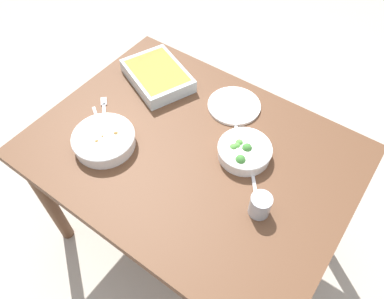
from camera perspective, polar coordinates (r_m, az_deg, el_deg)
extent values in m
plane|color=#B2A899|center=(2.04, 0.00, -12.82)|extent=(6.00, 6.00, 0.00)
cube|color=brown|center=(1.42, 0.00, -0.49)|extent=(1.20, 0.90, 0.04)
cylinder|color=brown|center=(1.85, 21.28, -7.36)|extent=(0.06, 0.06, 0.70)
cylinder|color=brown|center=(2.12, -5.74, 7.10)|extent=(0.06, 0.06, 0.70)
cylinder|color=brown|center=(1.85, -21.30, -7.43)|extent=(0.06, 0.06, 0.70)
cylinder|color=white|center=(1.43, -13.41, 1.38)|extent=(0.23, 0.23, 0.05)
torus|color=white|center=(1.41, -13.59, 1.98)|extent=(0.24, 0.24, 0.01)
cylinder|color=olive|center=(1.43, -13.43, 1.45)|extent=(0.19, 0.19, 0.03)
sphere|color=olive|center=(1.41, -14.48, 1.11)|extent=(0.02, 0.02, 0.02)
sphere|color=olive|center=(1.41, -13.67, 1.81)|extent=(0.02, 0.02, 0.02)
sphere|color=olive|center=(1.41, -11.67, 2.33)|extent=(0.02, 0.02, 0.02)
sphere|color=silver|center=(1.42, -14.03, 1.84)|extent=(0.02, 0.02, 0.02)
cylinder|color=white|center=(1.38, 8.10, -0.31)|extent=(0.19, 0.19, 0.05)
torus|color=white|center=(1.36, 8.19, 0.22)|extent=(0.20, 0.20, 0.01)
cylinder|color=#8CB272|center=(1.37, 8.11, -0.25)|extent=(0.16, 0.16, 0.02)
sphere|color=#569E42|center=(1.37, 7.31, 1.00)|extent=(0.03, 0.03, 0.03)
sphere|color=#478C38|center=(1.36, 8.16, 0.18)|extent=(0.02, 0.02, 0.02)
sphere|color=#3D7A33|center=(1.32, 7.50, -1.61)|extent=(0.04, 0.04, 0.04)
sphere|color=#3D7A33|center=(1.36, 8.50, 0.20)|extent=(0.04, 0.04, 0.04)
sphere|color=#569E42|center=(1.36, 6.42, 0.34)|extent=(0.03, 0.03, 0.03)
sphere|color=#3D7A33|center=(1.36, 8.44, 0.18)|extent=(0.03, 0.03, 0.03)
sphere|color=#3D7A33|center=(1.36, 8.30, 0.09)|extent=(0.03, 0.03, 0.03)
sphere|color=#569E42|center=(1.36, 6.97, 0.53)|extent=(0.03, 0.03, 0.03)
cube|color=silver|center=(1.65, -5.36, 11.27)|extent=(0.36, 0.32, 0.06)
cube|color=gold|center=(1.64, -5.39, 11.59)|extent=(0.32, 0.28, 0.04)
cylinder|color=#B2BCC6|center=(1.24, 10.48, -8.47)|extent=(0.07, 0.07, 0.08)
cylinder|color=black|center=(1.25, 10.39, -8.75)|extent=(0.06, 0.06, 0.05)
cylinder|color=white|center=(1.55, 6.52, 6.76)|extent=(0.22, 0.22, 0.01)
cube|color=silver|center=(1.55, -14.42, 4.59)|extent=(0.12, 0.09, 0.01)
ellipsoid|color=silver|center=(1.48, -13.75, 2.43)|extent=(0.05, 0.04, 0.01)
cube|color=silver|center=(1.48, 6.79, 3.53)|extent=(0.11, 0.11, 0.01)
ellipsoid|color=silver|center=(1.43, 7.50, 1.05)|extent=(0.05, 0.05, 0.01)
cube|color=silver|center=(1.34, 9.44, -4.40)|extent=(0.09, 0.12, 0.01)
ellipsoid|color=silver|center=(1.29, 9.95, -7.47)|extent=(0.04, 0.05, 0.01)
cube|color=silver|center=(1.55, -13.40, 5.05)|extent=(0.11, 0.11, 0.01)
cube|color=silver|center=(1.61, -13.48, 7.24)|extent=(0.05, 0.05, 0.01)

